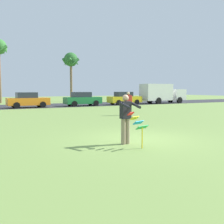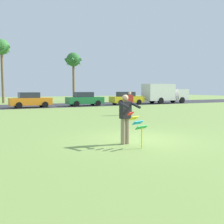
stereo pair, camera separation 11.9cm
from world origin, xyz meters
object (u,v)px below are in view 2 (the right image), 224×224
at_px(person_kite_flyer, 126,117).
at_px(parked_truck_white_box, 163,93).
at_px(parked_car_green, 85,99).
at_px(kite_held, 138,124).
at_px(parked_car_yellow, 127,98).
at_px(palm_tree_centre_far, 73,61).
at_px(person_walker_near, 130,103).
at_px(parked_car_orange, 30,100).
at_px(palm_tree_right_near, 2,50).

xyz_separation_m(person_kite_flyer, parked_truck_white_box, (17.67, 20.07, 0.46)).
bearing_deg(person_kite_flyer, parked_car_green, 72.65).
relative_size(kite_held, parked_truck_white_box, 0.17).
bearing_deg(parked_truck_white_box, person_kite_flyer, -131.36).
xyz_separation_m(parked_car_yellow, parked_truck_white_box, (5.78, 0.00, 0.64)).
relative_size(palm_tree_centre_far, person_walker_near, 4.31).
height_order(palm_tree_centre_far, person_walker_near, palm_tree_centre_far).
bearing_deg(person_walker_near, parked_truck_white_box, 43.06).
distance_m(parked_car_green, person_walker_near, 11.51).
height_order(parked_car_yellow, parked_truck_white_box, parked_truck_white_box).
distance_m(parked_car_green, parked_truck_white_box, 11.41).
bearing_deg(parked_car_orange, parked_truck_white_box, 0.01).
bearing_deg(person_walker_near, palm_tree_centre_far, 82.03).
height_order(parked_car_yellow, palm_tree_centre_far, palm_tree_centre_far).
distance_m(kite_held, palm_tree_right_near, 32.17).
distance_m(person_kite_flyer, palm_tree_centre_far, 31.67).
relative_size(parked_car_yellow, palm_tree_centre_far, 0.57).
distance_m(parked_car_orange, person_walker_near, 12.59).
height_order(palm_tree_right_near, person_walker_near, palm_tree_right_near).
bearing_deg(kite_held, person_kite_flyer, 97.00).
bearing_deg(palm_tree_centre_far, person_walker_near, -97.97).
xyz_separation_m(parked_truck_white_box, person_walker_near, (-12.28, -11.47, -0.48)).
relative_size(person_kite_flyer, person_walker_near, 1.00).
relative_size(parked_car_yellow, person_walker_near, 2.44).
height_order(person_kite_flyer, parked_car_yellow, person_kite_flyer).
bearing_deg(person_kite_flyer, parked_car_orange, 89.42).
relative_size(parked_truck_white_box, palm_tree_centre_far, 0.90).
bearing_deg(palm_tree_centre_far, person_kite_flyer, -105.60).
bearing_deg(person_kite_flyer, parked_car_yellow, 59.36).
relative_size(parked_car_green, palm_tree_centre_far, 0.56).
bearing_deg(palm_tree_centre_far, palm_tree_right_near, 175.90).
height_order(parked_car_orange, palm_tree_right_near, palm_tree_right_near).
bearing_deg(palm_tree_right_near, person_walker_near, -72.60).
height_order(kite_held, person_walker_near, person_walker_near).
bearing_deg(kite_held, parked_car_yellow, 60.33).
relative_size(parked_car_green, palm_tree_right_near, 0.48).
xyz_separation_m(parked_car_yellow, palm_tree_centre_far, (-3.49, 10.03, 5.35)).
distance_m(palm_tree_right_near, palm_tree_centre_far, 10.06).
distance_m(parked_truck_white_box, palm_tree_centre_far, 14.45).
relative_size(person_kite_flyer, parked_car_orange, 0.41).
height_order(parked_car_green, parked_car_yellow, same).
bearing_deg(palm_tree_right_near, parked_car_yellow, -38.60).
height_order(person_kite_flyer, kite_held, person_kite_flyer).
bearing_deg(kite_held, parked_car_orange, 89.66).
height_order(person_kite_flyer, parked_car_green, person_kite_flyer).
height_order(person_kite_flyer, parked_truck_white_box, parked_truck_white_box).
distance_m(palm_tree_centre_far, person_walker_near, 22.32).
bearing_deg(person_walker_near, kite_held, -119.85).
bearing_deg(kite_held, parked_truck_white_box, 49.68).
relative_size(person_kite_flyer, kite_held, 1.49).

